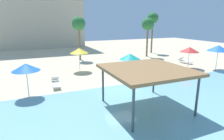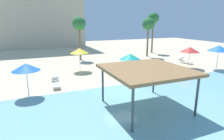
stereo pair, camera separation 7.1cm
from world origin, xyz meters
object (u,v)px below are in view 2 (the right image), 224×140
at_px(lounge_chair_3, 56,83).
at_px(beach_umbrella_yellow_6, 79,51).
at_px(lounge_chair_1, 157,69).
at_px(lounge_chair_2, 154,63).
at_px(beach_umbrella_blue_3, 26,67).
at_px(beach_umbrella_blue_5, 219,48).
at_px(palm_tree_1, 153,19).
at_px(palm_tree_2, 148,25).
at_px(beach_umbrella_teal_4, 130,57).
at_px(beach_umbrella_red_0, 190,50).
at_px(palm_tree_0, 79,24).
at_px(lounge_chair_0, 185,61).
at_px(shade_pavilion, 146,71).

bearing_deg(lounge_chair_3, beach_umbrella_yellow_6, 145.89).
bearing_deg(lounge_chair_1, lounge_chair_2, 161.31).
bearing_deg(lounge_chair_3, lounge_chair_1, 94.74).
height_order(beach_umbrella_blue_3, beach_umbrella_blue_5, beach_umbrella_blue_5).
relative_size(palm_tree_1, palm_tree_2, 1.16).
height_order(beach_umbrella_blue_5, palm_tree_1, palm_tree_1).
bearing_deg(palm_tree_1, beach_umbrella_teal_4, -131.70).
height_order(beach_umbrella_red_0, palm_tree_1, palm_tree_1).
relative_size(palm_tree_0, palm_tree_1, 0.88).
relative_size(beach_umbrella_red_0, lounge_chair_1, 1.28).
xyz_separation_m(lounge_chair_0, palm_tree_0, (-12.19, 7.96, 4.67)).
relative_size(beach_umbrella_blue_3, palm_tree_1, 0.36).
bearing_deg(palm_tree_2, shade_pavilion, -123.54).
bearing_deg(lounge_chair_3, palm_tree_2, 123.36).
relative_size(lounge_chair_3, palm_tree_0, 0.31).
bearing_deg(lounge_chair_3, beach_umbrella_blue_3, -52.86).
xyz_separation_m(beach_umbrella_teal_4, beach_umbrella_yellow_6, (-3.75, 4.71, 0.12)).
relative_size(lounge_chair_0, lounge_chair_1, 1.01).
xyz_separation_m(beach_umbrella_blue_5, lounge_chair_1, (-6.94, 1.70, -2.15)).
bearing_deg(beach_umbrella_teal_4, shade_pavilion, -109.67).
bearing_deg(shade_pavilion, lounge_chair_1, 49.22).
bearing_deg(beach_umbrella_blue_3, beach_umbrella_red_0, 7.14).
xyz_separation_m(beach_umbrella_teal_4, palm_tree_0, (-2.07, 11.30, 2.82)).
distance_m(lounge_chair_1, lounge_chair_2, 3.30).
bearing_deg(lounge_chair_1, beach_umbrella_teal_4, -67.78).
bearing_deg(shade_pavilion, beach_umbrella_yellow_6, 98.03).
bearing_deg(beach_umbrella_teal_4, beach_umbrella_red_0, 7.07).
distance_m(beach_umbrella_teal_4, lounge_chair_0, 10.82).
bearing_deg(lounge_chair_2, palm_tree_0, -126.74).
distance_m(beach_umbrella_blue_5, palm_tree_2, 11.04).
bearing_deg(lounge_chair_0, palm_tree_2, -176.99).
relative_size(beach_umbrella_blue_5, palm_tree_1, 0.41).
xyz_separation_m(beach_umbrella_blue_3, beach_umbrella_yellow_6, (5.28, 5.85, 0.07)).
distance_m(beach_umbrella_teal_4, lounge_chair_2, 6.91).
bearing_deg(palm_tree_2, lounge_chair_3, -148.50).
distance_m(shade_pavilion, lounge_chair_1, 9.61).
xyz_separation_m(beach_umbrella_blue_5, lounge_chair_0, (-0.73, 4.13, -2.15)).
distance_m(beach_umbrella_blue_3, lounge_chair_2, 15.42).
distance_m(shade_pavilion, palm_tree_1, 23.15).
height_order(palm_tree_0, palm_tree_1, palm_tree_1).
bearing_deg(lounge_chair_0, beach_umbrella_blue_5, -2.94).
bearing_deg(beach_umbrella_red_0, lounge_chair_2, 137.18).
height_order(beach_umbrella_yellow_6, lounge_chair_1, beach_umbrella_yellow_6).
xyz_separation_m(beach_umbrella_red_0, lounge_chair_3, (-15.34, -0.68, -1.90)).
bearing_deg(beach_umbrella_teal_4, palm_tree_2, 49.37).
relative_size(beach_umbrella_blue_5, beach_umbrella_yellow_6, 1.09).
relative_size(lounge_chair_1, lounge_chair_2, 1.00).
distance_m(beach_umbrella_blue_5, palm_tree_1, 13.66).
bearing_deg(palm_tree_1, beach_umbrella_yellow_6, -152.42).
relative_size(shade_pavilion, palm_tree_0, 0.80).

